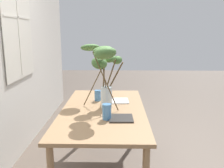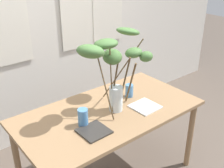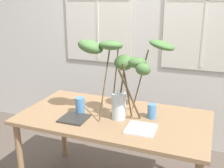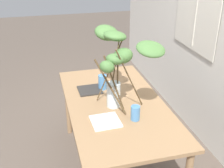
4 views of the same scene
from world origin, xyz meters
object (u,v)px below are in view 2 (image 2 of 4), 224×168
(vase_with_branches, at_px, (114,59))
(plate_square_right, at_px, (145,107))
(drinking_glass_blue_left, at_px, (83,117))
(plate_square_left, at_px, (94,131))
(dining_table, at_px, (109,118))
(drinking_glass_blue_right, at_px, (129,91))

(vase_with_branches, distance_m, plate_square_right, 0.51)
(drinking_glass_blue_left, bearing_deg, plate_square_left, -85.32)
(dining_table, bearing_deg, drinking_glass_blue_right, 14.63)
(vase_with_branches, relative_size, plate_square_left, 3.73)
(vase_with_branches, distance_m, drinking_glass_blue_right, 0.46)
(dining_table, relative_size, drinking_glass_blue_left, 11.16)
(vase_with_branches, bearing_deg, plate_square_left, -152.20)
(drinking_glass_blue_left, relative_size, plate_square_left, 0.66)
(plate_square_left, bearing_deg, drinking_glass_blue_right, 23.57)
(plate_square_right, bearing_deg, vase_with_branches, 143.87)
(drinking_glass_blue_left, xyz_separation_m, plate_square_right, (0.56, -0.11, -0.06))
(vase_with_branches, bearing_deg, plate_square_right, -36.13)
(vase_with_branches, bearing_deg, drinking_glass_blue_right, 17.20)
(plate_square_left, bearing_deg, dining_table, 32.11)
(drinking_glass_blue_left, height_order, plate_square_right, drinking_glass_blue_left)
(plate_square_right, bearing_deg, drinking_glass_blue_left, 169.28)
(dining_table, xyz_separation_m, drinking_glass_blue_right, (0.30, 0.08, 0.14))
(plate_square_left, bearing_deg, drinking_glass_blue_left, 94.68)
(drinking_glass_blue_left, height_order, drinking_glass_blue_right, drinking_glass_blue_left)
(vase_with_branches, xyz_separation_m, drinking_glass_blue_right, (0.24, 0.07, -0.39))
(vase_with_branches, bearing_deg, dining_table, -176.17)
(dining_table, distance_m, vase_with_branches, 0.53)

